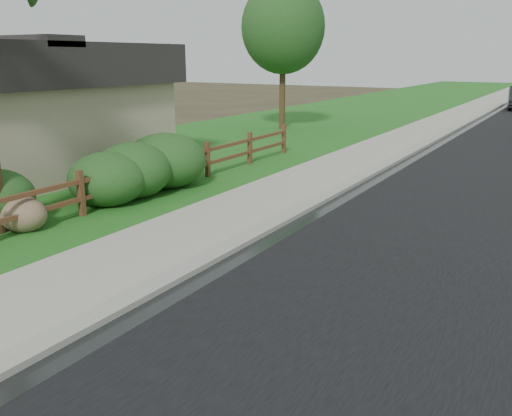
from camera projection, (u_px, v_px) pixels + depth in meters
The scene contains 11 objects.
curb at pixel (486, 112), 34.83m from camera, with size 0.40×90.00×0.12m, color gray.
wet_gutter at pixel (492, 113), 34.67m from camera, with size 0.50×90.00×0.00m, color black.
sidewalk at pixel (465, 111), 35.48m from camera, with size 2.20×90.00×0.10m, color #AAA594.
grass_strip at pixel (435, 110), 36.42m from camera, with size 1.60×90.00×0.06m, color #1B5E1C.
lawn_near at pixel (362, 107), 39.00m from camera, with size 9.00×90.00×0.04m, color #1B5E1C.
ranch_fence at pixel (120, 181), 13.04m from camera, with size 0.12×16.92×1.10m.
boulder at pixel (22, 214), 11.18m from camera, with size 1.14×0.86×0.76m, color brown.
shrub_b at pixel (107, 179), 13.08m from camera, with size 1.88×1.88×1.32m, color #18451C.
shrub_c at pixel (132, 170), 13.79m from camera, with size 1.99×1.99×1.43m, color #18451C.
shrub_d at pixel (166, 161), 14.86m from camera, with size 2.23×2.23×1.52m, color #18451C.
tree_near_left at pixel (283, 27), 25.61m from camera, with size 3.98×3.98×7.05m.
Camera 1 is at (5.76, -2.83, 3.52)m, focal length 38.00 mm.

